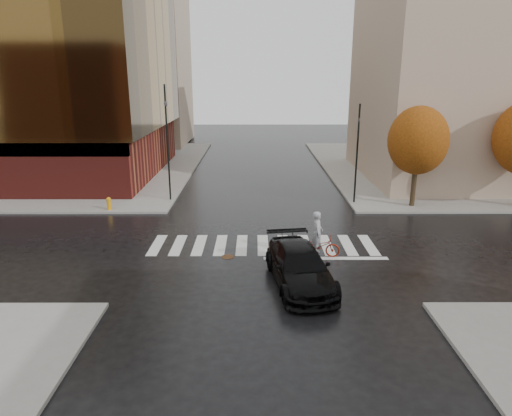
{
  "coord_description": "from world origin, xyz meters",
  "views": [
    {
      "loc": [
        -0.41,
        -21.66,
        8.5
      ],
      "look_at": [
        -0.36,
        0.52,
        2.0
      ],
      "focal_mm": 32.0,
      "sensor_mm": 36.0,
      "label": 1
    }
  ],
  "objects_px": {
    "sedan": "(300,267)",
    "traffic_light_ne": "(357,149)",
    "cyclist": "(318,241)",
    "fire_hydrant": "(109,203)",
    "traffic_light_nw": "(167,135)"
  },
  "relations": [
    {
      "from": "sedan",
      "to": "traffic_light_ne",
      "type": "height_order",
      "value": "traffic_light_ne"
    },
    {
      "from": "traffic_light_ne",
      "to": "cyclist",
      "type": "bearing_deg",
      "value": 76.01
    },
    {
      "from": "sedan",
      "to": "cyclist",
      "type": "height_order",
      "value": "cyclist"
    },
    {
      "from": "sedan",
      "to": "cyclist",
      "type": "relative_size",
      "value": 2.44
    },
    {
      "from": "cyclist",
      "to": "sedan",
      "type": "bearing_deg",
      "value": 167.78
    },
    {
      "from": "traffic_light_ne",
      "to": "fire_hydrant",
      "type": "relative_size",
      "value": 7.95
    },
    {
      "from": "fire_hydrant",
      "to": "cyclist",
      "type": "bearing_deg",
      "value": -31.07
    },
    {
      "from": "cyclist",
      "to": "traffic_light_ne",
      "type": "relative_size",
      "value": 0.35
    },
    {
      "from": "traffic_light_ne",
      "to": "sedan",
      "type": "bearing_deg",
      "value": 76.17
    },
    {
      "from": "traffic_light_ne",
      "to": "fire_hydrant",
      "type": "distance_m",
      "value": 16.55
    },
    {
      "from": "traffic_light_nw",
      "to": "fire_hydrant",
      "type": "xyz_separation_m",
      "value": [
        -3.49,
        -2.5,
        -4.02
      ]
    },
    {
      "from": "traffic_light_nw",
      "to": "traffic_light_ne",
      "type": "height_order",
      "value": "traffic_light_nw"
    },
    {
      "from": "sedan",
      "to": "fire_hydrant",
      "type": "xyz_separation_m",
      "value": [
        -11.25,
        10.61,
        -0.2
      ]
    },
    {
      "from": "traffic_light_nw",
      "to": "traffic_light_ne",
      "type": "xyz_separation_m",
      "value": [
        12.65,
        -0.71,
        -0.81
      ]
    },
    {
      "from": "sedan",
      "to": "traffic_light_nw",
      "type": "relative_size",
      "value": 0.71
    }
  ]
}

